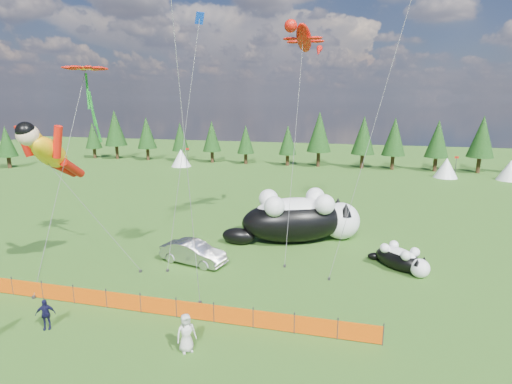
# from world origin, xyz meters

# --- Properties ---
(ground) EXTENTS (160.00, 160.00, 0.00)m
(ground) POSITION_xyz_m (0.00, 0.00, 0.00)
(ground) COLOR #103C0A
(ground) RESTS_ON ground
(safety_fence) EXTENTS (22.06, 0.06, 1.10)m
(safety_fence) POSITION_xyz_m (0.00, -3.00, 0.50)
(safety_fence) COLOR #262626
(safety_fence) RESTS_ON ground
(tree_line) EXTENTS (90.00, 4.00, 8.00)m
(tree_line) POSITION_xyz_m (0.00, 45.00, 4.00)
(tree_line) COLOR black
(tree_line) RESTS_ON ground
(festival_tents) EXTENTS (50.00, 3.20, 2.80)m
(festival_tents) POSITION_xyz_m (11.00, 40.00, 1.40)
(festival_tents) COLOR white
(festival_tents) RESTS_ON ground
(cat_large) EXTENTS (10.38, 6.64, 3.93)m
(cat_large) POSITION_xyz_m (5.54, 9.69, 1.87)
(cat_large) COLOR black
(cat_large) RESTS_ON ground
(cat_small) EXTENTS (3.70, 3.38, 1.61)m
(cat_small) POSITION_xyz_m (12.62, 5.80, 0.77)
(cat_small) COLOR black
(cat_small) RESTS_ON ground
(car) EXTENTS (4.81, 2.56, 1.51)m
(car) POSITION_xyz_m (-0.82, 3.63, 0.75)
(car) COLOR #A8A8AC
(car) RESTS_ON ground
(spectator_c) EXTENTS (1.01, 0.84, 1.53)m
(spectator_c) POSITION_xyz_m (-4.65, -5.44, 0.77)
(spectator_c) COLOR #131233
(spectator_c) RESTS_ON ground
(spectator_e) EXTENTS (1.03, 0.99, 1.77)m
(spectator_e) POSITION_xyz_m (2.62, -5.47, 0.89)
(spectator_e) COLOR beige
(spectator_e) RESTS_ON ground
(superhero_kite) EXTENTS (7.12, 5.85, 10.49)m
(superhero_kite) POSITION_xyz_m (-7.79, -0.32, 7.78)
(superhero_kite) COLOR #FFB90D
(superhero_kite) RESTS_ON ground
(gecko_kite) EXTENTS (3.25, 10.65, 17.16)m
(gecko_kite) POSITION_xyz_m (5.19, 11.90, 15.21)
(gecko_kite) COLOR red
(gecko_kite) RESTS_ON ground
(flower_kite) EXTENTS (3.38, 7.43, 13.73)m
(flower_kite) POSITION_xyz_m (-7.04, 2.56, 12.48)
(flower_kite) COLOR red
(flower_kite) RESTS_ON ground
(diamond_kite_a) EXTENTS (1.46, 5.02, 16.88)m
(diamond_kite_a) POSITION_xyz_m (-1.00, 6.21, 15.18)
(diamond_kite_a) COLOR #0D3BC7
(diamond_kite_a) RESTS_ON ground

